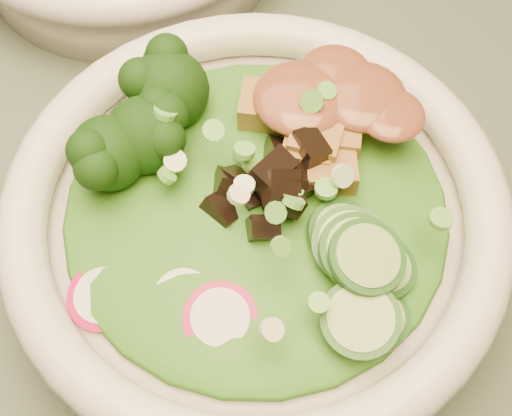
# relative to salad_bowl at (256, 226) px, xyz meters

# --- Properties ---
(salad_bowl) EXTENTS (0.28, 0.28, 0.08)m
(salad_bowl) POSITION_rel_salad_bowl_xyz_m (0.00, 0.00, 0.00)
(salad_bowl) COLOR white
(salad_bowl) RESTS_ON dining_table
(lettuce_bed) EXTENTS (0.21, 0.21, 0.03)m
(lettuce_bed) POSITION_rel_salad_bowl_xyz_m (0.00, 0.00, 0.02)
(lettuce_bed) COLOR #206916
(lettuce_bed) RESTS_ON salad_bowl
(broccoli_florets) EXTENTS (0.08, 0.07, 0.05)m
(broccoli_florets) POSITION_rel_salad_bowl_xyz_m (-0.06, 0.03, 0.04)
(broccoli_florets) COLOR black
(broccoli_florets) RESTS_ON salad_bowl
(radish_slices) EXTENTS (0.12, 0.04, 0.02)m
(radish_slices) POSITION_rel_salad_bowl_xyz_m (-0.03, -0.06, 0.03)
(radish_slices) COLOR #B50D47
(radish_slices) RESTS_ON salad_bowl
(cucumber_slices) EXTENTS (0.07, 0.07, 0.04)m
(cucumber_slices) POSITION_rel_salad_bowl_xyz_m (0.06, -0.03, 0.03)
(cucumber_slices) COLOR #93C16B
(cucumber_slices) RESTS_ON salad_bowl
(mushroom_heap) EXTENTS (0.07, 0.07, 0.04)m
(mushroom_heap) POSITION_rel_salad_bowl_xyz_m (0.01, 0.01, 0.04)
(mushroom_heap) COLOR black
(mushroom_heap) RESTS_ON salad_bowl
(tofu_cubes) EXTENTS (0.09, 0.06, 0.04)m
(tofu_cubes) POSITION_rel_salad_bowl_xyz_m (0.03, 0.06, 0.03)
(tofu_cubes) COLOR olive
(tofu_cubes) RESTS_ON salad_bowl
(peanut_sauce) EXTENTS (0.07, 0.06, 0.02)m
(peanut_sauce) POSITION_rel_salad_bowl_xyz_m (0.03, 0.06, 0.05)
(peanut_sauce) COLOR brown
(peanut_sauce) RESTS_ON tofu_cubes
(scallion_garnish) EXTENTS (0.20, 0.20, 0.03)m
(scallion_garnish) POSITION_rel_salad_bowl_xyz_m (0.00, 0.00, 0.05)
(scallion_garnish) COLOR #60B941
(scallion_garnish) RESTS_ON salad_bowl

